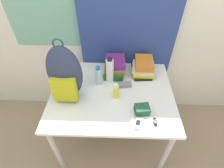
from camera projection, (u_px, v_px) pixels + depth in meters
The scene contains 13 objects.
wall_back at pixel (113, 10), 1.56m from camera, with size 6.00×0.06×2.50m.
curtain_blue at pixel (129, 13), 1.52m from camera, with size 0.92×0.04×2.50m.
desk at pixel (112, 99), 1.61m from camera, with size 1.08×0.86×0.73m.
backpack at pixel (65, 75), 1.36m from camera, with size 0.28×0.19×0.55m.
book_stack_left at pixel (115, 67), 1.70m from camera, with size 0.21×0.28×0.15m.
book_stack_center at pixel (143, 67), 1.70m from camera, with size 0.23×0.28×0.15m.
water_bottle at pixel (98, 76), 1.58m from camera, with size 0.06×0.06×0.19m.
sports_bottle at pixel (110, 71), 1.58m from camera, with size 0.07×0.07×0.26m.
sunscreen_bottle at pixel (116, 91), 1.47m from camera, with size 0.05×0.05×0.15m.
cell_phone at pixel (138, 123), 1.31m from camera, with size 0.08×0.12×0.02m.
sunglasses_case at pixel (123, 85), 1.60m from camera, with size 0.16×0.08×0.04m.
camera_pouch at pixel (142, 110), 1.37m from camera, with size 0.12×0.11×0.07m.
wristwatch at pixel (155, 122), 1.32m from camera, with size 0.04×0.08×0.01m.
Camera 1 is at (0.04, -0.64, 1.85)m, focal length 28.00 mm.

